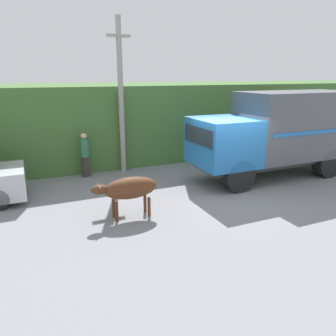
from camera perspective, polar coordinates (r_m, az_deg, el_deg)
The scene contains 7 objects.
ground_plane at distance 11.47m, azimuth 10.52°, elevation -4.05°, with size 60.00×60.00×0.00m, color gray.
hillside_embankment at distance 17.46m, azimuth -2.87°, elevation 8.83°, with size 32.00×6.45×3.42m.
building_backdrop at distance 15.02m, azimuth -11.81°, elevation 7.38°, with size 4.51×2.70×3.41m.
cargo_truck at distance 13.31m, azimuth 19.04°, elevation 6.11°, with size 6.73×2.23×3.26m.
brown_cow at distance 9.11m, azimuth -6.78°, elevation -3.57°, with size 1.85×0.61×1.16m.
pedestrian_on_hill at distance 13.06m, azimuth -14.28°, elevation 2.58°, with size 0.42×0.42×1.73m.
utility_pole at distance 13.21m, azimuth -8.21°, elevation 12.53°, with size 0.90×0.21×5.99m.
Camera 1 is at (-6.18, -8.85, 3.87)m, focal length 35.00 mm.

